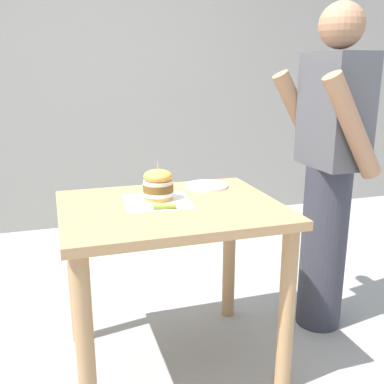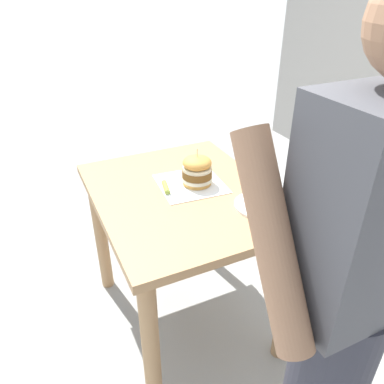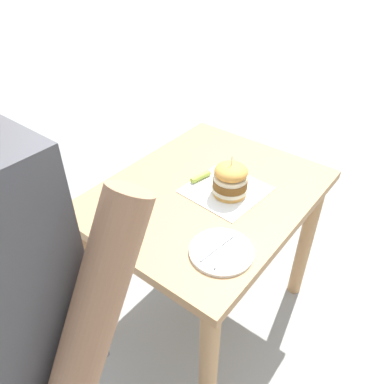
% 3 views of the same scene
% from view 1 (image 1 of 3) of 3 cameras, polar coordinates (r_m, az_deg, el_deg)
% --- Properties ---
extents(ground_plane, '(80.00, 80.00, 0.00)m').
position_cam_1_polar(ground_plane, '(2.35, -2.49, -20.62)').
color(ground_plane, '#9E9E99').
extents(patio_table, '(0.77, 0.96, 0.80)m').
position_cam_1_polar(patio_table, '(2.04, -2.70, -5.74)').
color(patio_table, tan).
rests_on(patio_table, ground).
extents(serving_paper, '(0.31, 0.31, 0.00)m').
position_cam_1_polar(serving_paper, '(2.03, -4.47, -1.19)').
color(serving_paper, white).
rests_on(serving_paper, patio_table).
extents(sandwich, '(0.14, 0.14, 0.18)m').
position_cam_1_polar(sandwich, '(2.04, -4.32, 0.96)').
color(sandwich, gold).
rests_on(sandwich, serving_paper).
extents(pickle_spear, '(0.04, 0.10, 0.02)m').
position_cam_1_polar(pickle_spear, '(1.91, -3.51, -1.81)').
color(pickle_spear, '#8EA83D').
rests_on(pickle_spear, serving_paper).
extents(side_plate_with_forks, '(0.22, 0.22, 0.02)m').
position_cam_1_polar(side_plate_with_forks, '(2.29, 1.85, 0.82)').
color(side_plate_with_forks, white).
rests_on(side_plate_with_forks, patio_table).
extents(diner_across_table, '(0.55, 0.35, 1.69)m').
position_cam_1_polar(diner_across_table, '(2.41, 17.01, 2.84)').
color(diner_across_table, '#33333D').
rests_on(diner_across_table, ground).
extents(parked_car_near_curb, '(4.32, 2.08, 1.60)m').
position_cam_1_polar(parked_car_near_curb, '(12.46, 18.62, 11.54)').
color(parked_car_near_curb, '#145933').
rests_on(parked_car_near_curb, ground).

